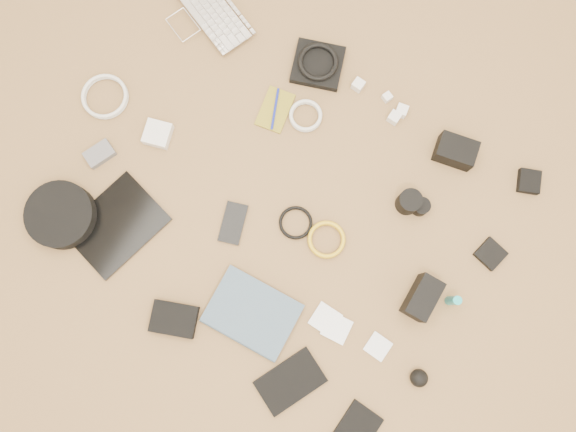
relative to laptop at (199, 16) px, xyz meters
The scene contains 33 objects.
laptop is the anchor object (origin of this frame).
headphone_pouch 0.42m from the laptop, ahead, with size 0.16×0.15×0.03m, color black.
headphones 0.42m from the laptop, ahead, with size 0.13×0.13×0.02m, color black.
charger_a 0.57m from the laptop, ahead, with size 0.03×0.03×0.03m, color silver.
charger_b 0.67m from the laptop, ahead, with size 0.03×0.03×0.02m, color silver.
charger_c 0.73m from the laptop, ahead, with size 0.03×0.03×0.03m, color silver.
charger_d 0.72m from the laptop, ahead, with size 0.03×0.03×0.03m, color silver.
dslr_camera 0.93m from the laptop, ahead, with size 0.12×0.08×0.07m, color black.
lens_pouch 1.18m from the laptop, ahead, with size 0.06×0.07×0.03m, color black.
notebook_olive 0.40m from the laptop, 19.57° to the right, with size 0.09×0.14×0.01m, color olive.
pen_blue 0.40m from the laptop, 19.57° to the right, with size 0.01×0.01×0.14m, color #121D99.
cable_white_a 0.49m from the laptop, 12.30° to the right, with size 0.11×0.11×0.01m, color silver.
lens_a 0.91m from the laptop, 11.38° to the right, with size 0.07×0.07×0.08m, color black.
lens_b 0.94m from the laptop, 10.30° to the right, with size 0.05×0.05×0.05m, color black.
card_reader 1.19m from the laptop, ahead, with size 0.07×0.07×0.02m, color black.
power_brick 0.42m from the laptop, 74.31° to the right, with size 0.08×0.08×0.03m, color silver.
cable_white_b 0.40m from the laptop, 104.55° to the right, with size 0.15×0.15×0.01m, color silver.
cable_black 0.75m from the laptop, 33.17° to the right, with size 0.10×0.10×0.01m, color black.
cable_yellow 0.84m from the laptop, 28.88° to the right, with size 0.12×0.12×0.01m, color gold.
flash 1.14m from the laptop, 21.02° to the right, with size 0.07×0.13×0.10m, color black.
lens_cleaner 1.20m from the laptop, 17.79° to the right, with size 0.03×0.03×0.09m, color teal.
battery_charger 0.55m from the laptop, 90.68° to the right, with size 0.06×0.09×0.02m, color #57575C.
tablet 0.73m from the laptop, 76.87° to the right, with size 0.21×0.27×0.01m, color black.
phone 0.69m from the laptop, 47.81° to the right, with size 0.07×0.13×0.01m, color black.
filter_case_left 1.05m from the laptop, 35.49° to the right, with size 0.08×0.08×0.01m, color silver.
filter_case_mid 1.09m from the laptop, 34.38° to the right, with size 0.08×0.08×0.01m, color silver.
filter_case_right 1.19m from the laptop, 30.05° to the right, with size 0.07×0.07×0.01m, color silver.
air_blower 1.32m from the laptop, 27.50° to the right, with size 0.05×0.05×0.05m, color black.
headphone_case 0.77m from the laptop, 89.06° to the right, with size 0.21×0.21×0.06m, color black.
drive_case 0.97m from the laptop, 60.76° to the right, with size 0.13×0.10×0.03m, color black.
paperback 1.05m from the laptop, 50.35° to the right, with size 0.19×0.25×0.03m, color #3D5368.
notebook_black_a 1.19m from the laptop, 43.48° to the right, with size 0.12×0.19×0.01m, color black.
notebook_black_b 1.38m from the laptop, 37.50° to the right, with size 0.10×0.16×0.01m, color black.
Camera 1 is at (0.19, -0.25, 1.71)m, focal length 35.00 mm.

